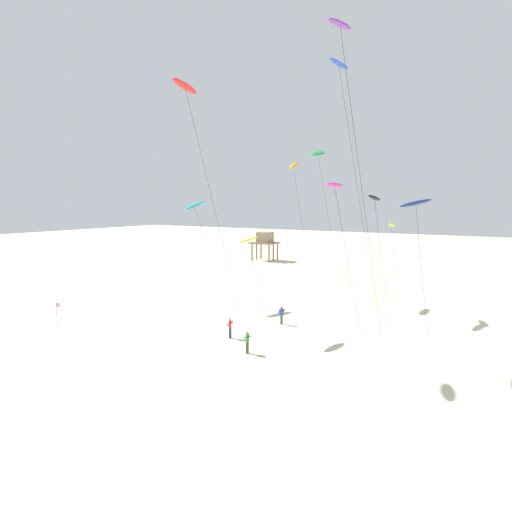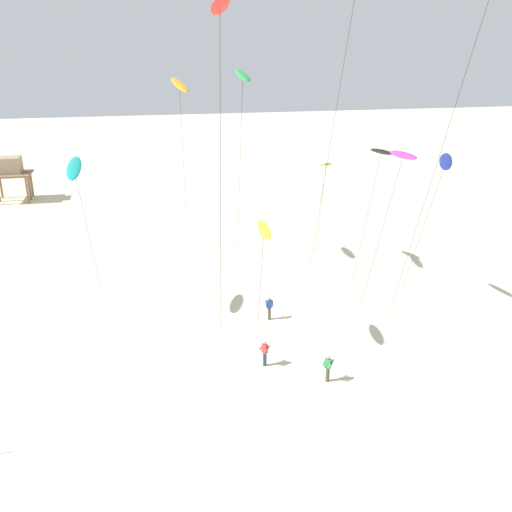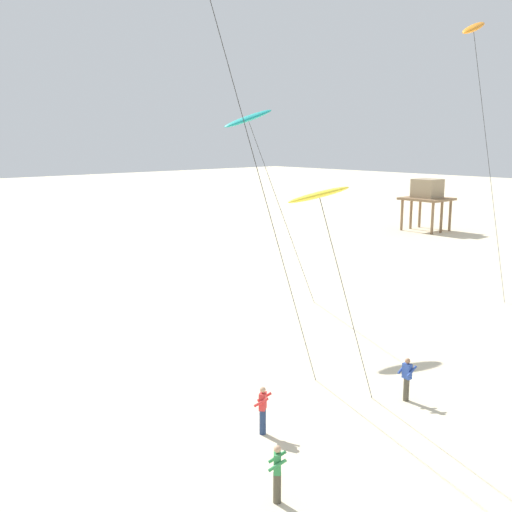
{
  "view_description": "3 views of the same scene",
  "coord_description": "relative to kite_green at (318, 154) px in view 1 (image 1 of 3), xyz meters",
  "views": [
    {
      "loc": [
        23.78,
        -28.46,
        11.01
      ],
      "look_at": [
        3.35,
        5.47,
        6.16
      ],
      "focal_mm": 30.98,
      "sensor_mm": 36.0,
      "label": 1
    },
    {
      "loc": [
        -2.61,
        -27.89,
        18.1
      ],
      "look_at": [
        5.0,
        7.45,
        4.32
      ],
      "focal_mm": 39.04,
      "sensor_mm": 36.0,
      "label": 2
    },
    {
      "loc": [
        18.02,
        -12.69,
        9.78
      ],
      "look_at": [
        -0.98,
        4.52,
        4.79
      ],
      "focal_mm": 43.41,
      "sensor_mm": 36.0,
      "label": 3
    }
  ],
  "objects": [
    {
      "name": "marker_flag",
      "position": [
        -16.78,
        -18.83,
        -14.4
      ],
      "size": [
        0.56,
        0.05,
        2.1
      ],
      "color": "gray",
      "rests_on": "ground"
    },
    {
      "name": "kite_navy",
      "position": [
        11.7,
        -9.33,
        -4.99
      ],
      "size": [
        2.3,
        6.47,
        11.43
      ],
      "color": "navy",
      "rests_on": "ground"
    },
    {
      "name": "stilt_house",
      "position": [
        -23.12,
        29.41,
        -11.95
      ],
      "size": [
        4.57,
        4.15,
        5.41
      ],
      "color": "#846647",
      "rests_on": "ground"
    },
    {
      "name": "kite_flyer_furthest",
      "position": [
        -1.46,
        -13.91,
        -14.99
      ],
      "size": [
        0.71,
        0.72,
        1.67
      ],
      "color": "navy",
      "rests_on": "ground"
    },
    {
      "name": "kite_red",
      "position": [
        -4.03,
        -15.85,
        3.58
      ],
      "size": [
        1.06,
        8.09,
        20.12
      ],
      "color": "red",
      "rests_on": "ground"
    },
    {
      "name": "kite_teal",
      "position": [
        -12.05,
        -5.13,
        -5.25
      ],
      "size": [
        1.02,
        6.45,
        11.3
      ],
      "color": "teal",
      "rests_on": "ground"
    },
    {
      "name": "kite_flyer_middle",
      "position": [
        0.2,
        -8.12,
        -14.99
      ],
      "size": [
        0.58,
        0.56,
        1.67
      ],
      "color": "#4C4738",
      "rests_on": "ground"
    },
    {
      "name": "kite_purple",
      "position": [
        8.55,
        -16.89,
        5.22
      ],
      "size": [
        1.23,
        10.39,
        21.8
      ],
      "color": "purple",
      "rests_on": "ground"
    },
    {
      "name": "ground_plane",
      "position": [
        -5.46,
        -14.23,
        -15.89
      ],
      "size": [
        260.0,
        260.0,
        0.0
      ],
      "primitive_type": "plane",
      "color": "beige"
    },
    {
      "name": "kite_flyer_nearest",
      "position": [
        1.68,
        -16.29,
        -14.99
      ],
      "size": [
        0.73,
        0.73,
        1.67
      ],
      "color": "#4C4738",
      "rests_on": "ground"
    },
    {
      "name": "kite_blue",
      "position": [
        5.27,
        -8.14,
        5.35
      ],
      "size": [
        1.57,
        10.73,
        22.17
      ],
      "color": "blue",
      "rests_on": "ground"
    },
    {
      "name": "kite_yellow",
      "position": [
        -1.05,
        -11.75,
        -8.05
      ],
      "size": [
        0.78,
        4.31,
        8.22
      ],
      "color": "yellow",
      "rests_on": "ground"
    },
    {
      "name": "kite_green",
      "position": [
        0.0,
        0.0,
        0.0
      ],
      "size": [
        1.16,
        8.19,
        16.58
      ],
      "color": "green",
      "rests_on": "ground"
    },
    {
      "name": "kite_lime",
      "position": [
        7.32,
        1.59,
        -7.22
      ],
      "size": [
        0.82,
        3.84,
        9.15
      ],
      "color": "#8CD833",
      "rests_on": "ground"
    },
    {
      "name": "kite_black",
      "position": [
        8.08,
        -7.26,
        -4.6
      ],
      "size": [
        0.89,
        5.98,
        11.73
      ],
      "color": "black",
      "rests_on": "ground"
    },
    {
      "name": "kite_orange",
      "position": [
        -4.39,
        3.33,
        -0.82
      ],
      "size": [
        1.59,
        6.52,
        15.8
      ],
      "color": "orange",
      "rests_on": "ground"
    },
    {
      "name": "kite_magenta",
      "position": [
        6.84,
        -12.81,
        -3.77
      ],
      "size": [
        0.95,
        6.95,
        12.42
      ],
      "color": "#D8339E",
      "rests_on": "ground"
    }
  ]
}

